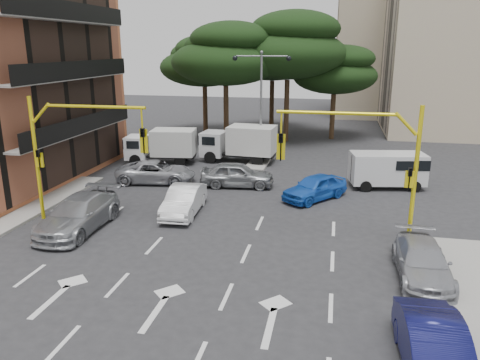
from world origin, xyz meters
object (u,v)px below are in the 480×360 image
object	(u,v)px
car_blue_compact	(315,187)
car_silver_cross_b	(237,175)
car_silver_cross_a	(156,172)
car_navy_parked	(435,351)
street_lamp_center	(261,87)
car_white_hatch	(184,201)
car_silver_wagon	(78,214)
box_truck_b	(239,144)
box_truck_a	(161,146)
car_silver_parked	(422,262)
van_white	(387,170)
signal_mast_left	(69,143)
signal_mast_right	(371,156)

from	to	relation	value
car_blue_compact	car_silver_cross_b	distance (m)	4.98
car_silver_cross_a	car_navy_parked	bearing A→B (deg)	-146.63
street_lamp_center	car_silver_cross_b	distance (m)	8.18
car_white_hatch	car_silver_wagon	bearing A→B (deg)	-146.51
car_blue_compact	box_truck_b	bearing A→B (deg)	165.77
car_silver_wagon	box_truck_a	bearing A→B (deg)	93.76
car_silver_parked	car_silver_wagon	bearing A→B (deg)	172.78
car_navy_parked	car_white_hatch	bearing A→B (deg)	131.75
car_navy_parked	box_truck_b	bearing A→B (deg)	111.27
box_truck_b	car_navy_parked	bearing A→B (deg)	-151.81
car_silver_cross_a	van_white	distance (m)	14.09
signal_mast_left	box_truck_b	distance (m)	14.72
car_white_hatch	car_blue_compact	xyz separation A→B (m)	(6.38, 3.68, -0.00)
signal_mast_left	van_white	size ratio (longest dim) A/B	1.40
car_silver_parked	van_white	size ratio (longest dim) A/B	1.04
street_lamp_center	car_blue_compact	xyz separation A→B (m)	(4.39, -8.26, -4.73)
car_blue_compact	car_silver_parked	bearing A→B (deg)	-24.73
car_silver_wagon	car_silver_cross_b	xyz separation A→B (m)	(5.73, 8.27, -0.02)
street_lamp_center	car_silver_wagon	xyz separation A→B (m)	(-6.07, -14.97, -4.66)
signal_mast_right	car_white_hatch	size ratio (longest dim) A/B	1.41
car_silver_parked	box_truck_a	size ratio (longest dim) A/B	0.88
car_white_hatch	car_silver_parked	size ratio (longest dim) A/B	0.95
signal_mast_right	van_white	size ratio (longest dim) A/B	1.40
car_silver_wagon	car_white_hatch	bearing A→B (deg)	36.57
car_silver_cross_b	car_silver_parked	world-z (taller)	car_silver_cross_b
signal_mast_left	car_navy_parked	bearing A→B (deg)	-28.88
car_navy_parked	box_truck_b	size ratio (longest dim) A/B	0.79
signal_mast_right	car_silver_cross_b	bearing A→B (deg)	134.35
street_lamp_center	box_truck_a	bearing A→B (deg)	-163.91
car_silver_cross_b	box_truck_b	bearing A→B (deg)	4.91
signal_mast_left	car_silver_cross_a	xyz separation A→B (m)	(1.33, 7.15, -3.21)
signal_mast_right	box_truck_b	xyz separation A→B (m)	(-8.34, 13.51, -2.54)
car_blue_compact	car_silver_cross_b	xyz separation A→B (m)	(-4.73, 1.55, 0.05)
car_silver_wagon	box_truck_b	xyz separation A→B (m)	(4.54, 14.47, 0.58)
car_silver_wagon	car_silver_cross_a	size ratio (longest dim) A/B	1.10
car_silver_cross_b	signal_mast_right	bearing A→B (deg)	-141.64
box_truck_a	car_silver_cross_b	bearing A→B (deg)	-132.53
car_navy_parked	van_white	bearing A→B (deg)	86.09
car_navy_parked	box_truck_a	xyz separation A→B (m)	(-15.07, 20.25, 0.53)
signal_mast_right	car_blue_compact	world-z (taller)	signal_mast_right
car_silver_wagon	car_blue_compact	bearing A→B (deg)	32.64
car_blue_compact	box_truck_a	distance (m)	12.95
car_silver_cross_a	car_silver_wagon	bearing A→B (deg)	167.67
car_silver_cross_a	car_silver_parked	distance (m)	17.29
street_lamp_center	car_silver_cross_b	size ratio (longest dim) A/B	1.76
box_truck_b	box_truck_a	bearing A→B (deg)	109.75
car_silver_cross_a	car_silver_cross_b	distance (m)	5.14
signal_mast_left	box_truck_b	bearing A→B (deg)	68.67
box_truck_b	car_silver_parked	bearing A→B (deg)	-143.59
car_silver_wagon	car_navy_parked	distance (m)	15.96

